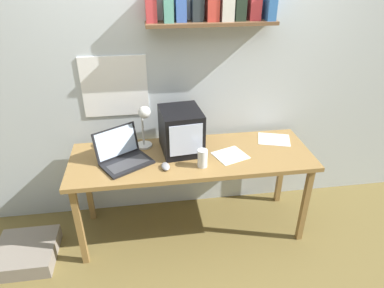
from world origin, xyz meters
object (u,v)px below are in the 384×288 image
desk_lamp (144,120)px  computer_mouse (166,166)px  laptop (122,154)px  juice_glass (202,159)px  loose_paper_near_laptop (274,139)px  crt_monitor (181,131)px  floor_cushion (26,253)px  loose_paper_near_monitor (230,155)px  corner_desk (192,162)px

desk_lamp → computer_mouse: size_ratio=3.37×
laptop → juice_glass: (0.58, -0.15, -0.00)m
desk_lamp → loose_paper_near_laptop: (1.07, -0.01, -0.25)m
laptop → computer_mouse: bearing=-55.4°
crt_monitor → floor_cushion: crt_monitor is taller
laptop → juice_glass: 0.60m
desk_lamp → loose_paper_near_monitor: desk_lamp is taller
computer_mouse → floor_cushion: bearing=-179.6°
crt_monitor → laptop: bearing=-171.9°
corner_desk → loose_paper_near_monitor: loose_paper_near_monitor is taller
juice_glass → loose_paper_near_laptop: bearing=25.4°
computer_mouse → loose_paper_near_laptop: bearing=18.0°
loose_paper_near_monitor → floor_cushion: bearing=-176.0°
corner_desk → juice_glass: 0.21m
crt_monitor → loose_paper_near_monitor: size_ratio=1.31×
computer_mouse → crt_monitor: bearing=60.1°
crt_monitor → loose_paper_near_laptop: crt_monitor is taller
floor_cushion → corner_desk: bearing=6.9°
laptop → corner_desk: bearing=-29.5°
computer_mouse → floor_cushion: computer_mouse is taller
desk_lamp → computer_mouse: (0.13, -0.32, -0.23)m
crt_monitor → floor_cushion: (-1.27, -0.26, -0.85)m
corner_desk → desk_lamp: bearing=155.2°
juice_glass → laptop: bearing=165.3°
computer_mouse → loose_paper_near_monitor: computer_mouse is taller
floor_cushion → computer_mouse: bearing=0.4°
laptop → juice_glass: size_ratio=3.27×
computer_mouse → loose_paper_near_laptop: computer_mouse is taller
laptop → desk_lamp: bearing=13.3°
desk_lamp → floor_cushion: desk_lamp is taller
laptop → loose_paper_near_laptop: 1.26m
juice_glass → floor_cushion: (-1.39, 0.00, -0.74)m
computer_mouse → floor_cushion: 1.32m
crt_monitor → juice_glass: bearing=-70.3°
crt_monitor → loose_paper_near_monitor: 0.43m
juice_glass → floor_cushion: 1.58m
loose_paper_near_monitor → corner_desk: bearing=170.6°
desk_lamp → loose_paper_near_monitor: size_ratio=1.27×
desk_lamp → loose_paper_near_laptop: bearing=-22.9°
desk_lamp → corner_desk: bearing=-47.1°
loose_paper_near_laptop → loose_paper_near_monitor: bearing=-154.9°
crt_monitor → loose_paper_near_monitor: (0.37, -0.15, -0.17)m
corner_desk → laptop: laptop is taller
juice_glass → loose_paper_near_laptop: (0.67, 0.32, -0.06)m
corner_desk → loose_paper_near_monitor: (0.29, -0.05, 0.06)m
loose_paper_near_monitor → crt_monitor: bearing=158.1°
laptop → computer_mouse: size_ratio=4.07×
loose_paper_near_monitor → floor_cushion: (-1.64, -0.11, -0.68)m
corner_desk → loose_paper_near_monitor: size_ratio=6.42×
desk_lamp → juice_glass: desk_lamp is taller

